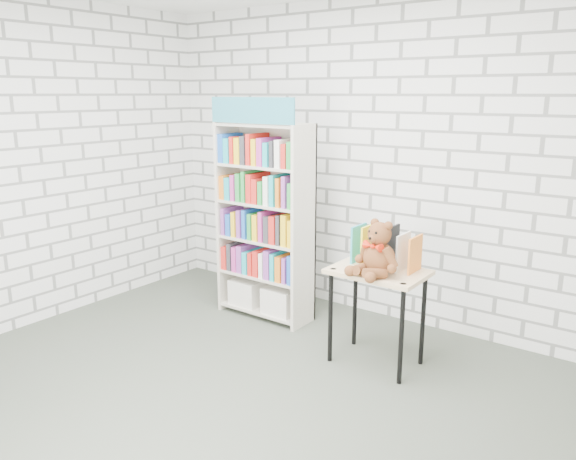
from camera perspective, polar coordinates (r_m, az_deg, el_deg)
The scene contains 6 objects.
ground at distance 3.93m, azimuth -6.76°, elevation -16.88°, with size 4.50×4.50×0.00m, color #40473C.
room_shell at distance 3.39m, azimuth -7.61°, elevation 10.07°, with size 4.52×4.02×2.81m.
bookshelf at distance 4.99m, azimuth -2.34°, elevation 1.01°, with size 0.87×0.34×1.96m.
display_table at distance 4.19m, azimuth 9.11°, elevation -5.36°, with size 0.69×0.48×0.74m.
table_books at distance 4.22m, azimuth 9.94°, elevation -1.79°, with size 0.48×0.21×0.28m.
teddy_bear at distance 4.01m, azimuth 9.03°, elevation -2.34°, with size 0.36×0.35×0.40m.
Camera 1 is at (2.34, -2.44, 2.00)m, focal length 35.00 mm.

